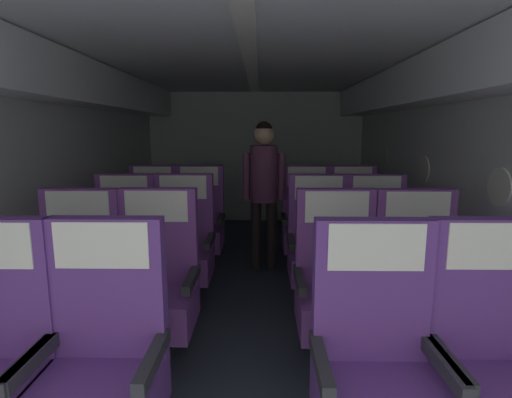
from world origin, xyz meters
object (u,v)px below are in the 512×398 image
seat_c_right_window (319,250)px  seat_c_left_window (124,249)px  seat_a_right_window (376,374)px  seat_b_left_window (77,289)px  seat_c_left_aisle (183,248)px  seat_d_right_window (306,226)px  flight_attendant (264,181)px  seat_c_right_aisle (377,250)px  seat_a_left_aisle (101,370)px  seat_b_left_aisle (156,288)px  seat_a_right_aisle (496,372)px  seat_d_left_aisle (199,225)px  seat_d_left_window (152,225)px  seat_d_right_aisle (353,226)px  seat_b_right_aisle (418,291)px  seat_b_right_window (337,290)px

seat_c_right_window → seat_c_left_window: bearing=-180.0°
seat_a_right_window → seat_c_left_window: size_ratio=1.00×
seat_b_left_window → seat_c_left_aisle: size_ratio=1.00×
seat_c_left_aisle → seat_d_right_window: same height
seat_b_left_window → seat_c_left_window: size_ratio=1.00×
seat_d_right_window → flight_attendant: size_ratio=0.70×
seat_c_left_window → seat_c_left_aisle: 0.50m
seat_c_left_aisle → seat_c_right_aisle: bearing=-0.8°
seat_c_right_window → seat_d_right_window: size_ratio=1.00×
seat_c_left_window → seat_c_left_aisle: bearing=2.4°
seat_a_left_aisle → seat_c_right_window: 2.06m
seat_a_left_aisle → seat_c_left_window: same height
seat_c_left_aisle → seat_b_left_aisle: bearing=-90.0°
seat_a_right_window → seat_c_left_aisle: 2.08m
seat_a_right_aisle → seat_d_left_aisle: 3.03m
seat_b_left_aisle → seat_d_left_window: (-0.49, 1.70, 0.00)m
seat_b_left_aisle → seat_d_left_window: same height
seat_a_right_aisle → seat_b_left_aisle: size_ratio=1.00×
seat_b_left_window → seat_c_right_aisle: 2.30m
seat_d_right_aisle → seat_b_left_window: bearing=-141.0°
seat_b_right_aisle → seat_b_right_window: 0.50m
seat_b_left_aisle → seat_c_right_aisle: size_ratio=1.00×
flight_attendant → seat_d_right_aisle: bearing=-178.1°
seat_b_left_aisle → seat_c_right_window: same height
seat_b_left_window → seat_c_right_aisle: bearing=22.0°
seat_d_right_aisle → seat_d_right_window: (-0.49, -0.00, 0.00)m
seat_a_right_aisle → seat_a_right_window: 0.50m
seat_a_right_aisle → seat_c_left_aisle: bearing=133.7°
seat_b_left_window → seat_b_right_window: size_ratio=1.00×
seat_a_right_aisle → seat_c_left_aisle: same height
seat_a_left_aisle → seat_b_right_window: bearing=36.8°
seat_a_left_aisle → seat_b_right_aisle: 1.86m
seat_b_left_window → seat_c_right_window: bearing=27.7°
seat_b_left_window → seat_d_left_aisle: same height
seat_b_right_aisle → seat_b_left_window: bearing=-179.8°
seat_b_left_window → seat_b_right_window: same height
seat_b_right_aisle → seat_d_right_window: 1.78m
seat_a_right_aisle → seat_c_right_window: 1.77m
seat_c_right_window → seat_b_left_aisle: bearing=-143.8°
seat_b_right_aisle → seat_b_right_window: (-0.50, 0.01, 0.00)m
seat_c_right_aisle → seat_d_right_window: 0.99m
seat_c_left_aisle → seat_c_right_aisle: (1.64, -0.02, 0.00)m
seat_c_left_window → seat_b_left_aisle: bearing=-59.3°
seat_c_right_window → seat_d_right_window: same height
seat_c_right_aisle → seat_d_right_window: same height
seat_b_right_window → seat_c_left_window: size_ratio=1.00×
seat_a_right_window → seat_d_right_window: same height
seat_a_left_aisle → seat_b_left_window: (-0.49, 0.84, 0.00)m
seat_b_left_window → seat_b_right_window: (1.64, 0.01, 0.00)m
seat_d_right_aisle → seat_b_left_aisle: bearing=-133.9°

